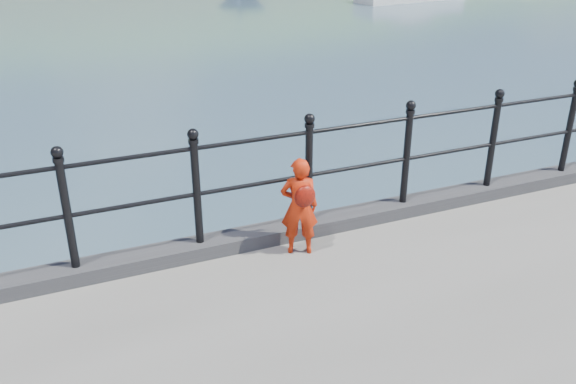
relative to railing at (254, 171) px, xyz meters
name	(u,v)px	position (x,y,z in m)	size (l,w,h in m)	color
ground	(254,313)	(0.00, 0.15, -1.82)	(600.00, 600.00, 0.00)	#2D4251
kerb	(256,237)	(0.00, 0.00, -0.75)	(60.00, 0.30, 0.15)	#28282B
railing	(254,171)	(0.00, 0.00, 0.00)	(18.11, 0.11, 1.20)	black
child	(300,206)	(0.34, -0.34, -0.30)	(0.44, 0.37, 1.03)	red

